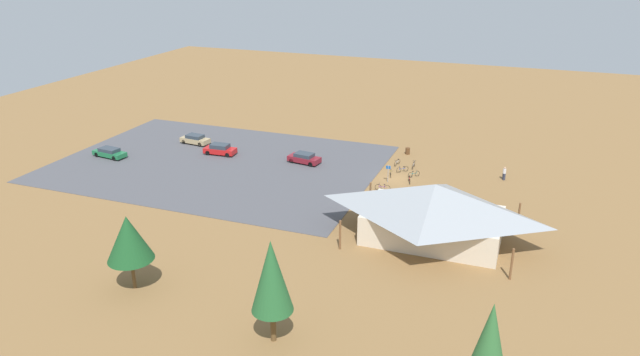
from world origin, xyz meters
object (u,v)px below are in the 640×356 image
(lot_sign, at_px, (388,171))
(bicycle_white_trailside, at_px, (414,165))
(car_maroon_back_corner, at_px, (304,158))
(car_tan_mid_lot, at_px, (195,139))
(pine_midwest, at_px, (129,238))
(car_red_by_curb, at_px, (220,149))
(bicycle_red_yard_right, at_px, (409,180))
(visitor_by_pavilion, at_px, (504,173))
(pine_west, at_px, (271,276))
(bicycle_purple_mid_cluster, at_px, (383,188))
(car_green_second_row, at_px, (109,153))
(bike_pavilion, at_px, (434,209))
(bicycle_blue_yard_front, at_px, (402,169))
(bicycle_yellow_lone_east, at_px, (391,173))
(trash_bin, at_px, (408,151))
(bicycle_teal_by_bin, at_px, (414,174))
(bicycle_silver_yard_center, at_px, (397,162))
(bicycle_black_near_porch, at_px, (379,193))
(pine_east, at_px, (490,343))

(lot_sign, distance_m, bicycle_white_trailside, 6.29)
(car_maroon_back_corner, relative_size, car_tan_mid_lot, 1.01)
(pine_midwest, bearing_deg, car_red_by_curb, -72.40)
(bicycle_red_yard_right, height_order, visitor_by_pavilion, visitor_by_pavilion)
(pine_midwest, xyz_separation_m, bicycle_red_yard_right, (-16.15, -31.03, -4.23))
(pine_west, bearing_deg, bicycle_purple_mid_cluster, -90.22)
(bicycle_purple_mid_cluster, distance_m, car_red_by_curb, 24.40)
(bicycle_white_trailside, xyz_separation_m, car_tan_mid_lot, (31.34, 1.38, 0.33))
(car_green_second_row, bearing_deg, bike_pavilion, 169.33)
(pine_west, height_order, bicycle_blue_yard_front, pine_west)
(bicycle_white_trailside, xyz_separation_m, car_maroon_back_corner, (13.73, 3.32, 0.33))
(pine_west, height_order, car_tan_mid_lot, pine_west)
(bicycle_yellow_lone_east, xyz_separation_m, bicycle_purple_mid_cluster, (-0.30, 4.98, 0.02))
(lot_sign, bearing_deg, trash_bin, -89.63)
(bicycle_purple_mid_cluster, relative_size, visitor_by_pavilion, 1.09)
(bicycle_teal_by_bin, relative_size, car_maroon_back_corner, 0.28)
(bicycle_white_trailside, distance_m, car_tan_mid_lot, 31.38)
(trash_bin, bearing_deg, bicycle_white_trailside, 110.82)
(bicycle_blue_yard_front, bearing_deg, bicycle_silver_yard_center, -61.75)
(bicycle_teal_by_bin, xyz_separation_m, car_maroon_back_corner, (14.42, 0.28, 0.38))
(bicycle_black_near_porch, height_order, bicycle_white_trailside, bicycle_black_near_porch)
(pine_west, bearing_deg, bicycle_yellow_lone_east, -89.70)
(bicycle_black_near_porch, bearing_deg, lot_sign, -88.42)
(pine_east, relative_size, bicycle_red_yard_right, 4.92)
(lot_sign, height_order, bicycle_silver_yard_center, lot_sign)
(bicycle_black_near_porch, xyz_separation_m, car_maroon_back_corner, (12.00, -7.11, 0.33))
(bicycle_teal_by_bin, xyz_separation_m, visitor_by_pavilion, (-10.42, -2.83, 0.52))
(car_maroon_back_corner, bearing_deg, lot_sign, 167.63)
(pine_west, xyz_separation_m, bicycle_yellow_lone_east, (0.18, -34.69, -4.87))
(car_maroon_back_corner, height_order, car_green_second_row, car_maroon_back_corner)
(car_maroon_back_corner, distance_m, car_tan_mid_lot, 17.73)
(bicycle_red_yard_right, bearing_deg, bicycle_black_near_porch, 66.23)
(bicycle_white_trailside, height_order, bicycle_teal_by_bin, bicycle_white_trailside)
(lot_sign, relative_size, car_red_by_curb, 0.50)
(bicycle_purple_mid_cluster, bearing_deg, bicycle_blue_yard_front, -96.10)
(bicycle_blue_yard_front, bearing_deg, bicycle_red_yard_right, 116.66)
(bicycle_silver_yard_center, bearing_deg, pine_midwest, 69.91)
(bike_pavilion, xyz_separation_m, bicycle_yellow_lone_east, (7.86, -15.07, -2.87))
(bicycle_black_near_porch, distance_m, car_red_by_curb, 24.78)
(car_green_second_row, distance_m, car_tan_mid_lot, 11.81)
(car_green_second_row, bearing_deg, visitor_by_pavilion, -168.55)
(lot_sign, distance_m, bicycle_purple_mid_cluster, 2.98)
(pine_east, height_order, bicycle_blue_yard_front, pine_east)
(pine_east, xyz_separation_m, bicycle_teal_by_bin, (12.21, -37.70, -4.95))
(pine_midwest, distance_m, bicycle_blue_yard_front, 37.44)
(pine_midwest, distance_m, bicycle_black_near_porch, 29.51)
(bicycle_teal_by_bin, relative_size, car_red_by_curb, 0.28)
(bike_pavilion, bearing_deg, bicycle_silver_yard_center, -67.21)
(pine_midwest, relative_size, visitor_by_pavilion, 3.92)
(car_tan_mid_lot, bearing_deg, bicycle_teal_by_bin, 177.04)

